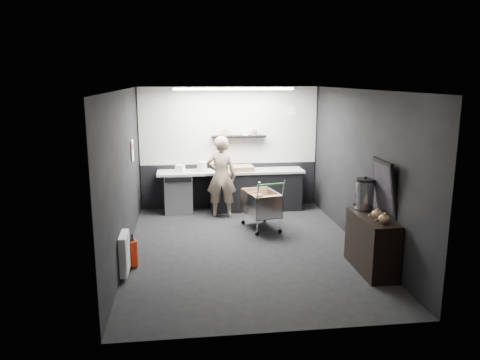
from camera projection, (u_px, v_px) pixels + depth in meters
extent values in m
plane|color=black|center=(246.00, 248.00, 8.09)|extent=(5.50, 5.50, 0.00)
plane|color=silver|center=(246.00, 90.00, 7.51)|extent=(5.50, 5.50, 0.00)
plane|color=black|center=(229.00, 148.00, 10.47)|extent=(5.50, 0.00, 5.50)
plane|color=black|center=(280.00, 221.00, 5.14)|extent=(5.50, 0.00, 5.50)
plane|color=black|center=(124.00, 175.00, 7.56)|extent=(0.00, 5.50, 5.50)
plane|color=black|center=(361.00, 169.00, 8.05)|extent=(0.00, 5.50, 5.50)
cube|color=beige|center=(229.00, 126.00, 10.34)|extent=(3.95, 0.02, 1.70)
cube|color=black|center=(230.00, 185.00, 10.63)|extent=(3.95, 0.02, 1.00)
cube|color=black|center=(239.00, 137.00, 10.31)|extent=(1.20, 0.22, 0.04)
cylinder|color=white|center=(291.00, 112.00, 10.44)|extent=(0.20, 0.03, 0.20)
cube|color=white|center=(132.00, 151.00, 8.78)|extent=(0.02, 0.30, 0.40)
cube|color=red|center=(132.00, 147.00, 8.76)|extent=(0.02, 0.22, 0.10)
cube|color=white|center=(124.00, 253.00, 6.91)|extent=(0.10, 0.50, 0.60)
cube|color=white|center=(234.00, 89.00, 9.31)|extent=(2.40, 0.20, 0.04)
cube|color=black|center=(255.00, 191.00, 10.41)|extent=(2.00, 0.56, 0.85)
cube|color=#B6B7B1|center=(231.00, 172.00, 10.25)|extent=(3.20, 0.60, 0.05)
cube|color=#9EA0A5|center=(179.00, 193.00, 10.21)|extent=(0.60, 0.58, 0.85)
cube|color=black|center=(178.00, 180.00, 9.84)|extent=(0.56, 0.02, 0.10)
imported|color=#C3B39B|center=(221.00, 177.00, 9.79)|extent=(0.67, 0.48, 1.72)
cube|color=silver|center=(261.00, 213.00, 9.08)|extent=(0.72, 0.94, 0.02)
cube|color=silver|center=(248.00, 203.00, 9.01)|extent=(0.21, 0.83, 0.45)
cube|color=silver|center=(275.00, 202.00, 9.07)|extent=(0.21, 0.83, 0.45)
cube|color=silver|center=(265.00, 209.00, 8.64)|extent=(0.54, 0.14, 0.45)
cube|color=silver|center=(258.00, 198.00, 9.44)|extent=(0.54, 0.14, 0.45)
cylinder|color=silver|center=(252.00, 227.00, 8.72)|extent=(0.02, 0.02, 0.30)
cylinder|color=silver|center=(277.00, 226.00, 8.77)|extent=(0.02, 0.02, 0.30)
cylinder|color=silver|center=(247.00, 215.00, 9.46)|extent=(0.02, 0.02, 0.30)
cylinder|color=silver|center=(269.00, 214.00, 9.51)|extent=(0.02, 0.02, 0.30)
cylinder|color=green|center=(266.00, 185.00, 8.48)|extent=(0.54, 0.15, 0.03)
cube|color=#8E613C|center=(254.00, 203.00, 9.12)|extent=(0.30, 0.34, 0.38)
cube|color=#8E613C|center=(269.00, 206.00, 8.95)|extent=(0.27, 0.32, 0.34)
cylinder|color=black|center=(252.00, 233.00, 8.74)|extent=(0.08, 0.05, 0.08)
cylinder|color=black|center=(247.00, 221.00, 9.48)|extent=(0.08, 0.05, 0.08)
cylinder|color=black|center=(277.00, 232.00, 8.80)|extent=(0.08, 0.05, 0.08)
cylinder|color=black|center=(269.00, 220.00, 9.54)|extent=(0.08, 0.05, 0.08)
cube|color=black|center=(371.00, 244.00, 7.09)|extent=(0.43, 1.14, 0.86)
cylinder|color=silver|center=(364.00, 195.00, 7.32)|extent=(0.29, 0.29, 0.44)
cylinder|color=black|center=(365.00, 180.00, 7.26)|extent=(0.29, 0.29, 0.04)
sphere|color=black|center=(365.00, 178.00, 7.26)|extent=(0.05, 0.05, 0.05)
ellipsoid|color=brown|center=(377.00, 214.00, 6.84)|extent=(0.17, 0.17, 0.14)
ellipsoid|color=brown|center=(384.00, 219.00, 6.61)|extent=(0.17, 0.17, 0.14)
cube|color=black|center=(385.00, 188.00, 6.97)|extent=(0.20, 0.67, 0.85)
cube|color=black|center=(383.00, 188.00, 6.97)|extent=(0.14, 0.57, 0.73)
cylinder|color=red|center=(133.00, 253.00, 7.23)|extent=(0.15, 0.15, 0.41)
cone|color=black|center=(132.00, 239.00, 7.18)|extent=(0.10, 0.10, 0.06)
cylinder|color=black|center=(132.00, 236.00, 7.18)|extent=(0.03, 0.03, 0.06)
cube|color=#967250|center=(241.00, 168.00, 10.21)|extent=(0.56, 0.44, 0.11)
cylinder|color=white|center=(202.00, 166.00, 10.14)|extent=(0.21, 0.21, 0.21)
cube|color=white|center=(180.00, 169.00, 10.04)|extent=(0.21, 0.19, 0.15)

